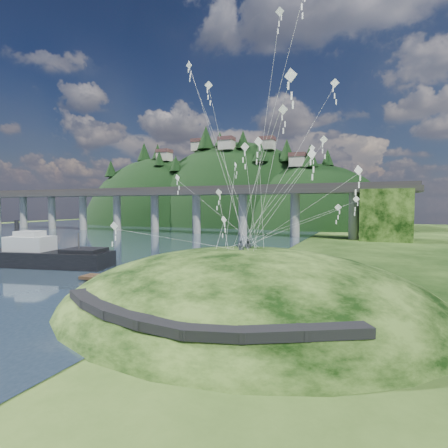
% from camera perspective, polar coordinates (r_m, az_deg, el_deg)
% --- Properties ---
extents(ground, '(320.00, 320.00, 0.00)m').
position_cam_1_polar(ground, '(34.59, -10.21, -12.03)').
color(ground, black).
rests_on(ground, ground).
extents(grass_hill, '(36.00, 32.00, 13.00)m').
position_cam_1_polar(grass_hill, '(33.40, 3.84, -15.22)').
color(grass_hill, black).
rests_on(grass_hill, ground).
extents(footpath, '(22.29, 5.84, 0.83)m').
position_cam_1_polar(footpath, '(22.28, -7.59, -14.99)').
color(footpath, black).
rests_on(footpath, ground).
extents(bridge, '(160.00, 11.00, 15.00)m').
position_cam_1_polar(bridge, '(107.77, -1.89, 3.46)').
color(bridge, '#2D2B2B').
rests_on(bridge, ground).
extents(far_ridge, '(153.00, 70.00, 94.50)m').
position_cam_1_polar(far_ridge, '(163.23, 0.22, -2.69)').
color(far_ridge, black).
rests_on(far_ridge, ground).
extents(work_barge, '(20.02, 9.14, 6.77)m').
position_cam_1_polar(work_barge, '(57.70, -27.29, -4.52)').
color(work_barge, black).
rests_on(work_barge, ground).
extents(wooden_dock, '(14.01, 3.47, 0.99)m').
position_cam_1_polar(wooden_dock, '(41.80, -14.31, -8.81)').
color(wooden_dock, '#3B2618').
rests_on(wooden_dock, ground).
extents(kite_flyers, '(1.08, 2.10, 1.82)m').
position_cam_1_polar(kite_flyers, '(32.23, 3.51, -2.48)').
color(kite_flyers, '#282D36').
rests_on(kite_flyers, ground).
extents(kite_swarm, '(20.54, 17.77, 21.78)m').
position_cam_1_polar(kite_swarm, '(34.39, 6.05, 15.72)').
color(kite_swarm, white).
rests_on(kite_swarm, ground).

